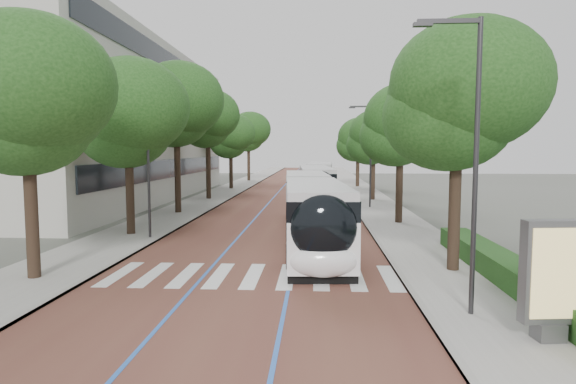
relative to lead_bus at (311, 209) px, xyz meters
name	(u,v)px	position (x,y,z in m)	size (l,w,h in m)	color
ground	(243,284)	(-2.25, -8.31, -1.63)	(160.00, 160.00, 0.00)	#51544C
road	(294,189)	(-2.25, 31.69, -1.62)	(11.00, 140.00, 0.02)	brown
sidewalk_left	(231,189)	(-9.75, 31.69, -1.57)	(4.00, 140.00, 0.12)	gray
sidewalk_right	(359,189)	(5.25, 31.69, -1.57)	(4.00, 140.00, 0.12)	gray
kerb_left	(247,189)	(-7.85, 31.69, -1.57)	(0.20, 140.00, 0.14)	gray
kerb_right	(342,189)	(3.35, 31.69, -1.57)	(0.20, 140.00, 0.14)	gray
zebra_crossing	(253,276)	(-2.05, -7.31, -1.60)	(10.55, 3.60, 0.01)	silver
lane_line_left	(281,189)	(-3.85, 31.69, -1.60)	(0.12, 126.00, 0.01)	blue
lane_line_right	(308,189)	(-0.65, 31.69, -1.60)	(0.12, 126.00, 0.01)	blue
office_building	(82,125)	(-21.72, 19.69, 5.37)	(18.11, 40.00, 14.00)	#ACAA9F
hedge	(512,273)	(6.85, -8.31, -1.11)	(1.20, 14.00, 0.80)	#1F4417
streetlight_near	(470,143)	(4.37, -11.31, 3.19)	(1.82, 0.20, 8.00)	#2E2D30
streetlight_far	(368,148)	(4.37, 13.69, 3.19)	(1.82, 0.20, 8.00)	#2E2D30
lamp_post_left	(148,160)	(-8.35, -0.31, 2.49)	(0.14, 0.14, 8.00)	#2E2D30
trees_left	(199,125)	(-9.75, 16.30, 5.17)	(6.35, 60.90, 10.31)	black
trees_right	(383,133)	(5.45, 13.31, 4.29)	(5.71, 47.65, 8.81)	black
lead_bus	(311,209)	(0.00, 0.00, 0.00)	(3.63, 18.51, 3.20)	black
bus_queued_0	(316,186)	(0.24, 15.94, 0.00)	(3.16, 12.51, 3.20)	white
bus_queued_1	(320,177)	(0.73, 28.67, 0.00)	(3.00, 12.49, 3.20)	white
ad_panel	(551,278)	(5.80, -13.10, 0.00)	(1.42, 0.60, 2.88)	#59595B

